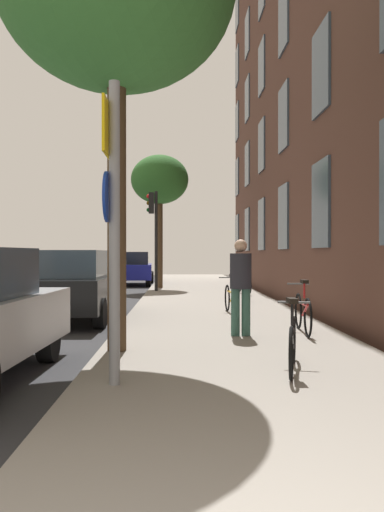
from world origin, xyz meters
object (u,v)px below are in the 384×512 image
(tree_far, at_px, (160,181))
(car_2, at_px, (133,268))
(sign_post, at_px, (112,212))
(bicycle_4, at_px, (243,284))
(bicycle_0, at_px, (292,342))
(bicycle_3, at_px, (244,289))
(bicycle_2, at_px, (231,298))
(pedestrian_0, at_px, (241,281))
(traffic_light, at_px, (154,223))
(car_1, at_px, (73,285))
(bicycle_1, at_px, (303,312))

(tree_far, height_order, car_2, tree_far)
(sign_post, distance_m, bicycle_4, 13.04)
(bicycle_0, xyz_separation_m, bicycle_3, (0.55, 9.00, 0.02))
(bicycle_2, distance_m, pedestrian_0, 3.33)
(pedestrian_0, bearing_deg, traffic_light, 100.69)
(car_1, bearing_deg, bicycle_4, 53.69)
(sign_post, relative_size, bicycle_0, 2.16)
(bicycle_0, relative_size, bicycle_3, 0.93)
(sign_post, relative_size, bicycle_2, 1.90)
(bicycle_4, bearing_deg, car_2, 122.87)
(sign_post, distance_m, pedestrian_0, 3.89)
(sign_post, distance_m, bicycle_3, 10.07)
(bicycle_3, distance_m, car_1, 5.55)
(sign_post, bearing_deg, bicycle_0, 15.48)
(pedestrian_0, height_order, car_1, pedestrian_0)
(traffic_light, height_order, bicycle_1, traffic_light)
(bicycle_4, relative_size, car_2, 0.40)
(traffic_light, bearing_deg, bicycle_0, -80.16)
(bicycle_1, xyz_separation_m, bicycle_3, (-0.31, 6.00, -0.01))
(sign_post, relative_size, bicycle_1, 1.95)
(bicycle_0, height_order, car_1, car_1)
(bicycle_1, bearing_deg, car_2, 105.64)
(traffic_light, height_order, bicycle_3, traffic_light)
(sign_post, bearing_deg, bicycle_2, 73.29)
(bicycle_4, bearing_deg, traffic_light, 155.01)
(sign_post, height_order, bicycle_4, sign_post)
(tree_far, xyz_separation_m, car_1, (-1.63, -9.89, -3.77))
(bicycle_2, xyz_separation_m, bicycle_3, (0.69, 3.00, -0.00))
(tree_far, height_order, bicycle_3, tree_far)
(bicycle_4, bearing_deg, car_1, -126.31)
(sign_post, distance_m, car_2, 19.72)
(pedestrian_0, bearing_deg, tree_far, 98.35)
(bicycle_2, bearing_deg, traffic_light, 106.30)
(bicycle_0, height_order, bicycle_4, bicycle_4)
(bicycle_2, bearing_deg, bicycle_4, 79.95)
(sign_post, xyz_separation_m, bicycle_0, (2.12, 0.59, -1.55))
(bicycle_4, bearing_deg, bicycle_0, -94.37)
(sign_post, xyz_separation_m, car_1, (-1.68, 6.16, -1.18))
(traffic_light, distance_m, car_1, 8.30)
(bicycle_2, height_order, pedestrian_0, pedestrian_0)
(car_2, bearing_deg, bicycle_2, -75.03)
(car_1, bearing_deg, car_2, 89.28)
(bicycle_3, relative_size, car_1, 0.42)
(sign_post, xyz_separation_m, bicycle_2, (1.98, 6.59, -1.53))
(traffic_light, relative_size, pedestrian_0, 2.26)
(sign_post, height_order, bicycle_2, sign_post)
(bicycle_2, height_order, car_1, car_1)
(bicycle_4, bearing_deg, pedestrian_0, -97.52)
(bicycle_4, relative_size, car_1, 0.42)
(bicycle_0, distance_m, bicycle_3, 9.02)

